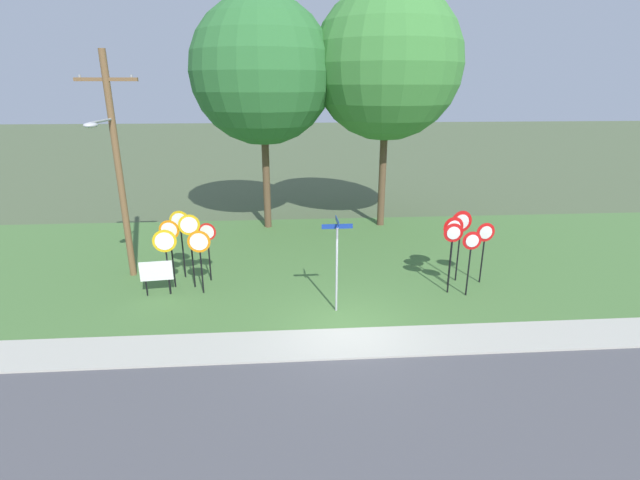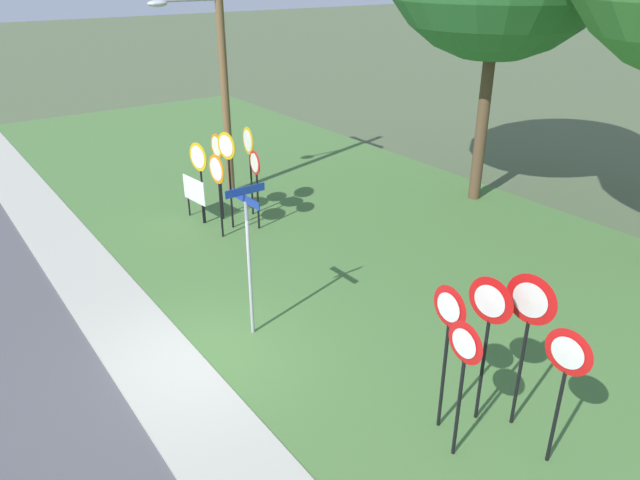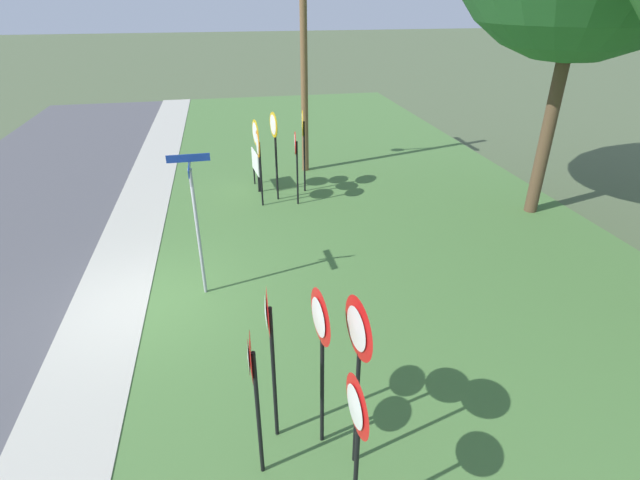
{
  "view_description": "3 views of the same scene",
  "coord_description": "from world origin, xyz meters",
  "views": [
    {
      "loc": [
        -1.68,
        -12.14,
        7.02
      ],
      "look_at": [
        -0.57,
        3.51,
        1.69
      ],
      "focal_mm": 25.71,
      "sensor_mm": 36.0,
      "label": 1
    },
    {
      "loc": [
        8.85,
        -3.64,
        6.81
      ],
      "look_at": [
        -0.98,
        3.43,
        1.19
      ],
      "focal_mm": 33.51,
      "sensor_mm": 36.0,
      "label": 2
    },
    {
      "loc": [
        8.84,
        1.95,
        5.87
      ],
      "look_at": [
        1.01,
        3.52,
        1.7
      ],
      "focal_mm": 26.65,
      "sensor_mm": 36.0,
      "label": 3
    }
  ],
  "objects": [
    {
      "name": "stop_sign_far_center",
      "position": [
        -5.14,
        3.36,
        2.04
      ],
      "size": [
        0.74,
        0.15,
        2.74
      ],
      "rotation": [
        0.0,
        0.0,
        0.17
      ],
      "color": "black",
      "rests_on": "grass_median"
    },
    {
      "name": "yield_sign_near_right",
      "position": [
        4.53,
        3.26,
        2.09
      ],
      "size": [
        0.81,
        0.14,
        2.72
      ],
      "rotation": [
        0.0,
        0.0,
        0.14
      ],
      "color": "black",
      "rests_on": "grass_median"
    },
    {
      "name": "yield_sign_far_left",
      "position": [
        4.45,
        1.99,
        1.77
      ],
      "size": [
        0.65,
        0.11,
        2.34
      ],
      "rotation": [
        0.0,
        0.0,
        -0.04
      ],
      "color": "black",
      "rests_on": "grass_median"
    },
    {
      "name": "utility_pole",
      "position": [
        -7.74,
        4.57,
        4.45
      ],
      "size": [
        2.1,
        2.24,
        8.13
      ],
      "color": "brown",
      "rests_on": "grass_median"
    },
    {
      "name": "grass_median",
      "position": [
        0.0,
        6.0,
        0.02
      ],
      "size": [
        44.0,
        12.0,
        0.04
      ],
      "primitive_type": "cube",
      "color": "#477038",
      "rests_on": "ground_plane"
    },
    {
      "name": "street_name_post",
      "position": [
        -0.2,
        1.2,
        1.88
      ],
      "size": [
        0.96,
        0.82,
        3.11
      ],
      "rotation": [
        0.0,
        0.0,
        0.02
      ],
      "color": "#9EA0A8",
      "rests_on": "grass_median"
    },
    {
      "name": "stop_sign_far_right",
      "position": [
        -4.75,
        2.84,
        1.73
      ],
      "size": [
        0.78,
        0.1,
        2.32
      ],
      "rotation": [
        0.0,
        0.0,
        0.03
      ],
      "color": "black",
      "rests_on": "grass_median"
    },
    {
      "name": "yield_sign_near_left",
      "position": [
        5.37,
        3.03,
        1.76
      ],
      "size": [
        0.71,
        0.12,
        2.31
      ],
      "rotation": [
        0.0,
        0.0,
        0.08
      ],
      "color": "black",
      "rests_on": "grass_median"
    },
    {
      "name": "notice_board",
      "position": [
        -6.28,
        2.81,
        0.87
      ],
      "size": [
        1.1,
        0.15,
        1.25
      ],
      "rotation": [
        0.0,
        0.0,
        0.11
      ],
      "color": "black",
      "rests_on": "grass_median"
    },
    {
      "name": "ground_plane",
      "position": [
        0.0,
        0.0,
        0.0
      ],
      "size": [
        160.0,
        160.0,
        0.0
      ],
      "primitive_type": "plane",
      "color": "#4C5B3D"
    },
    {
      "name": "stop_sign_far_left",
      "position": [
        -5.89,
        2.86,
        1.77
      ],
      "size": [
        0.79,
        0.14,
        2.37
      ],
      "rotation": [
        0.0,
        0.0,
        0.15
      ],
      "color": "black",
      "rests_on": "grass_median"
    },
    {
      "name": "stop_sign_near_left",
      "position": [
        -5.85,
        3.42,
        1.88
      ],
      "size": [
        0.71,
        0.1,
        2.54
      ],
      "rotation": [
        0.0,
        0.0,
        -0.05
      ],
      "color": "black",
      "rests_on": "grass_median"
    },
    {
      "name": "yield_sign_far_right",
      "position": [
        3.88,
        2.26,
        1.94
      ],
      "size": [
        0.67,
        0.11,
        2.56
      ],
      "rotation": [
        0.0,
        0.0,
        -0.05
      ],
      "color": "black",
      "rests_on": "grass_median"
    },
    {
      "name": "yield_sign_center",
      "position": [
        4.11,
        2.89,
        1.99
      ],
      "size": [
        0.76,
        0.13,
        2.6
      ],
      "rotation": [
        0.0,
        0.0,
        0.13
      ],
      "color": "black",
      "rests_on": "grass_median"
    },
    {
      "name": "stop_sign_center_tall",
      "position": [
        -5.67,
        4.32,
        1.97
      ],
      "size": [
        0.78,
        0.15,
        2.63
      ],
      "rotation": [
        0.0,
        0.0,
        -0.16
      ],
      "color": "black",
      "rests_on": "grass_median"
    },
    {
      "name": "stop_sign_near_right",
      "position": [
        -4.65,
        3.92,
        1.66
      ],
      "size": [
        0.66,
        0.12,
        2.26
      ],
      "rotation": [
        0.0,
        0.0,
        -0.13
      ],
      "color": "black",
      "rests_on": "grass_median"
    },
    {
      "name": "sidewalk_strip",
      "position": [
        0.0,
        -0.8,
        0.03
      ],
      "size": [
        44.0,
        1.6,
        0.06
      ],
      "primitive_type": "cube",
      "color": "#ADAA9E",
      "rests_on": "ground_plane"
    }
  ]
}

